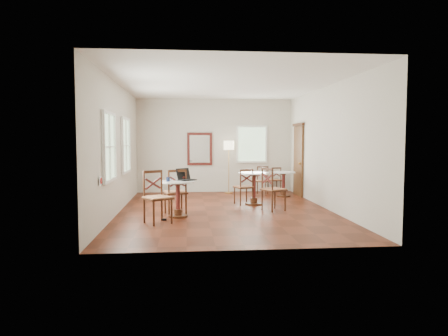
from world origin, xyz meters
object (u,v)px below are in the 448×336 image
(chair_back_b, at_px, (262,181))
(chair_mid_b, at_px, (273,189))
(water_glass, at_px, (177,179))
(laptop, at_px, (185,177))
(chair_near_b, at_px, (157,197))
(mouse, at_px, (184,180))
(cafe_table_back, at_px, (283,181))
(chair_mid_a, at_px, (244,187))
(navy_mug, at_px, (168,179))
(cafe_table_near, at_px, (178,195))
(chair_near_a, at_px, (176,192))
(cafe_table_mid, at_px, (254,185))
(floor_lamp, at_px, (229,149))
(chair_back_a, at_px, (275,180))
(power_adapter, at_px, (164,219))

(chair_back_b, bearing_deg, chair_mid_b, -72.47)
(chair_mid_b, xyz_separation_m, water_glass, (-2.27, -0.57, 0.32))
(chair_back_b, distance_m, laptop, 4.01)
(chair_near_b, relative_size, mouse, 10.22)
(cafe_table_back, xyz_separation_m, chair_mid_a, (-1.38, -1.35, 0.01))
(navy_mug, bearing_deg, mouse, 3.32)
(chair_back_b, distance_m, mouse, 4.21)
(cafe_table_near, bearing_deg, chair_near_a, 101.09)
(cafe_table_back, bearing_deg, chair_near_b, -134.47)
(mouse, bearing_deg, navy_mug, 170.99)
(cafe_table_back, xyz_separation_m, chair_near_b, (-3.47, -3.53, 0.07))
(cafe_table_mid, xyz_separation_m, floor_lamp, (-0.42, 2.36, 0.89))
(chair_near_b, relative_size, laptop, 2.25)
(cafe_table_back, bearing_deg, chair_back_b, 141.01)
(cafe_table_near, bearing_deg, floor_lamp, 68.52)
(cafe_table_mid, xyz_separation_m, navy_mug, (-2.14, -1.62, 0.32))
(chair_mid_b, xyz_separation_m, mouse, (-2.11, -0.68, 0.30))
(chair_back_a, relative_size, laptop, 1.72)
(chair_near_b, distance_m, chair_back_b, 4.94)
(floor_lamp, bearing_deg, chair_near_b, -113.24)
(chair_near_a, xyz_separation_m, mouse, (0.18, -0.37, 0.30))
(cafe_table_back, bearing_deg, chair_mid_a, -135.54)
(cafe_table_back, height_order, chair_near_b, chair_near_b)
(chair_near_b, distance_m, chair_mid_b, 2.91)
(laptop, bearing_deg, cafe_table_near, 177.94)
(navy_mug, bearing_deg, cafe_table_mid, 37.06)
(floor_lamp, bearing_deg, chair_back_b, -26.74)
(chair_back_a, bearing_deg, floor_lamp, -9.04)
(mouse, height_order, water_glass, water_glass)
(cafe_table_back, bearing_deg, floor_lamp, 148.32)
(chair_near_a, relative_size, chair_near_b, 0.97)
(navy_mug, bearing_deg, chair_mid_b, 15.94)
(floor_lamp, height_order, laptop, floor_lamp)
(cafe_table_mid, distance_m, navy_mug, 2.70)
(chair_back_b, relative_size, laptop, 1.85)
(chair_back_a, distance_m, chair_back_b, 0.78)
(laptop, bearing_deg, floor_lamp, 29.14)
(chair_near_a, distance_m, floor_lamp, 4.02)
(chair_back_b, height_order, navy_mug, navy_mug)
(chair_near_a, distance_m, navy_mug, 0.53)
(laptop, bearing_deg, power_adapter, -172.41)
(chair_near_b, relative_size, chair_back_a, 1.31)
(cafe_table_near, relative_size, floor_lamp, 0.48)
(cafe_table_near, xyz_separation_m, chair_back_a, (3.03, 3.94, -0.09))
(mouse, bearing_deg, chair_near_b, -147.26)
(chair_near_b, xyz_separation_m, floor_lamp, (1.93, 4.49, 0.88))
(chair_near_b, xyz_separation_m, chair_mid_a, (2.09, 2.18, -0.06))
(cafe_table_back, relative_size, chair_mid_a, 0.79)
(cafe_table_mid, relative_size, chair_mid_a, 0.90)
(cafe_table_back, distance_m, chair_mid_b, 2.47)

